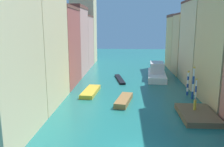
# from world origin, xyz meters

# --- Properties ---
(ground_plane) EXTENTS (154.00, 154.00, 0.00)m
(ground_plane) POSITION_xyz_m (0.00, 24.50, 0.00)
(ground_plane) COLOR #1E6B66
(building_left_1) EXTENTS (7.49, 11.85, 17.29)m
(building_left_1) POSITION_xyz_m (-14.40, 14.00, 8.66)
(building_left_1) COLOR beige
(building_left_1) RESTS_ON ground
(building_left_2) EXTENTS (7.49, 11.02, 15.15)m
(building_left_2) POSITION_xyz_m (-14.40, 25.45, 7.58)
(building_left_2) COLOR #B25147
(building_left_2) RESTS_ON ground
(building_left_3) EXTENTS (7.49, 10.64, 16.13)m
(building_left_3) POSITION_xyz_m (-14.40, 36.20, 8.08)
(building_left_3) COLOR tan
(building_left_3) RESTS_ON ground
(building_left_4) EXTENTS (7.49, 10.42, 14.38)m
(building_left_4) POSITION_xyz_m (-14.40, 46.65, 7.20)
(building_left_4) COLOR tan
(building_left_4) RESTS_ON ground
(building_left_5) EXTENTS (7.49, 7.66, 21.25)m
(building_left_5) POSITION_xyz_m (-14.40, 55.98, 10.64)
(building_left_5) COLOR beige
(building_left_5) RESTS_ON ground
(building_right_2) EXTENTS (7.49, 11.85, 16.54)m
(building_right_2) POSITION_xyz_m (14.40, 27.79, 8.28)
(building_right_2) COLOR beige
(building_right_2) RESTS_ON ground
(building_right_3) EXTENTS (7.49, 7.85, 14.44)m
(building_right_3) POSITION_xyz_m (14.40, 37.95, 7.23)
(building_right_3) COLOR #DBB77A
(building_right_3) RESTS_ON ground
(building_right_4) EXTENTS (7.49, 9.21, 14.57)m
(building_right_4) POSITION_xyz_m (14.40, 46.56, 7.30)
(building_right_4) COLOR #DBB77A
(building_right_4) RESTS_ON ground
(waterfront_dock) EXTENTS (4.38, 6.97, 0.70)m
(waterfront_dock) POSITION_xyz_m (8.24, 9.70, 0.35)
(waterfront_dock) COLOR brown
(waterfront_dock) RESTS_ON ground
(person_on_dock) EXTENTS (0.36, 0.36, 1.57)m
(person_on_dock) POSITION_xyz_m (8.11, 10.54, 1.43)
(person_on_dock) COLOR gold
(person_on_dock) RESTS_ON waterfront_dock
(mooring_pole_0) EXTENTS (0.28, 0.28, 3.91)m
(mooring_pole_0) POSITION_xyz_m (9.52, 15.18, 2.00)
(mooring_pole_0) COLOR #1E479E
(mooring_pole_0) RESTS_ON ground
(mooring_pole_1) EXTENTS (0.35, 0.35, 5.29)m
(mooring_pole_1) POSITION_xyz_m (9.74, 17.54, 2.70)
(mooring_pole_1) COLOR #1E479E
(mooring_pole_1) RESTS_ON ground
(mooring_pole_2) EXTENTS (0.37, 0.37, 4.23)m
(mooring_pole_2) POSITION_xyz_m (9.50, 19.74, 2.17)
(mooring_pole_2) COLOR #1E479E
(mooring_pole_2) RESTS_ON ground
(vaporetto_white) EXTENTS (4.84, 12.63, 3.61)m
(vaporetto_white) POSITION_xyz_m (5.97, 32.72, 1.31)
(vaporetto_white) COLOR white
(vaporetto_white) RESTS_ON ground
(gondola_black) EXTENTS (2.62, 8.84, 0.38)m
(gondola_black) POSITION_xyz_m (-2.25, 30.38, 0.19)
(gondola_black) COLOR black
(gondola_black) RESTS_ON ground
(motorboat_0) EXTENTS (2.90, 6.55, 0.79)m
(motorboat_0) POSITION_xyz_m (-1.23, 15.00, 0.40)
(motorboat_0) COLOR olive
(motorboat_0) RESTS_ON ground
(motorboat_1) EXTENTS (2.72, 7.44, 0.66)m
(motorboat_1) POSITION_xyz_m (-7.05, 19.77, 0.33)
(motorboat_1) COLOR gold
(motorboat_1) RESTS_ON ground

